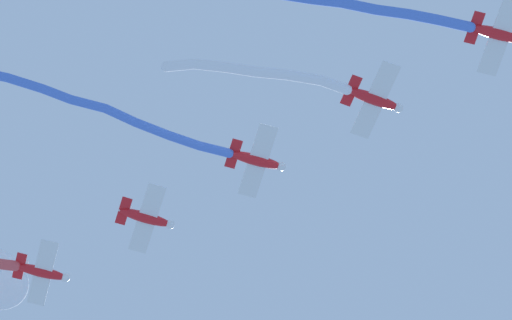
# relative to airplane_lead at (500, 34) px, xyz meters

# --- Properties ---
(airplane_lead) EXTENTS (6.34, 5.53, 1.72)m
(airplane_lead) POSITION_rel_airplane_lead_xyz_m (0.00, 0.00, 0.00)
(airplane_lead) COLOR red
(smoke_trail_lead) EXTENTS (11.11, 11.78, 2.31)m
(smoke_trail_lead) POSITION_rel_airplane_lead_xyz_m (-6.59, -7.45, 0.76)
(smoke_trail_lead) COLOR #4C75DB
(airplane_left_wing) EXTENTS (6.63, 5.31, 1.72)m
(airplane_left_wing) POSITION_rel_airplane_lead_xyz_m (-11.01, -1.47, 0.25)
(airplane_left_wing) COLOR red
(smoke_trail_left_wing) EXTENTS (10.92, 11.56, 1.43)m
(smoke_trail_left_wing) POSITION_rel_airplane_lead_xyz_m (-17.04, -9.20, 0.10)
(smoke_trail_left_wing) COLOR white
(airplane_right_wing) EXTENTS (6.44, 5.47, 1.72)m
(airplane_right_wing) POSITION_rel_airplane_lead_xyz_m (-22.00, -2.96, 0.50)
(airplane_right_wing) COLOR red
(smoke_trail_right_wing) EXTENTS (14.23, 21.63, 2.63)m
(smoke_trail_right_wing) POSITION_rel_airplane_lead_xyz_m (-30.34, -15.19, 1.72)
(smoke_trail_right_wing) COLOR #4C75DB
(airplane_slot) EXTENTS (6.51, 5.41, 1.72)m
(airplane_slot) POSITION_rel_airplane_lead_xyz_m (-33.00, -4.44, 0.75)
(airplane_slot) COLOR red
(airplane_trail) EXTENTS (6.44, 5.47, 1.72)m
(airplane_trail) POSITION_rel_airplane_lead_xyz_m (-43.99, -5.93, 1.00)
(airplane_trail) COLOR red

